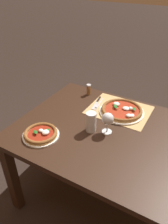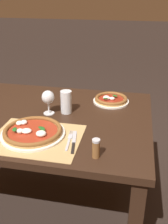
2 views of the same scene
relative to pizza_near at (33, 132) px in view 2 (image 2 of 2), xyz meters
name	(u,v)px [view 2 (image 2 of 2)]	position (x,y,z in m)	size (l,w,h in m)	color
ground_plane	(47,202)	(-0.06, 0.25, -0.76)	(24.00, 24.00, 0.00)	black
dining_table	(41,127)	(-0.06, 0.25, -0.12)	(1.39, 1.00, 0.74)	black
paper_placemat	(37,138)	(0.03, -0.03, -0.02)	(0.47, 0.38, 0.00)	tan
pizza_near	(33,132)	(0.00, 0.00, 0.00)	(0.35, 0.35, 0.05)	silver
pizza_far	(111,100)	(0.37, 0.54, 0.00)	(0.25, 0.25, 0.05)	silver
wine_glass	(48,98)	(0.00, 0.28, 0.08)	(0.08, 0.08, 0.16)	silver
pint_glass	(66,102)	(0.10, 0.32, 0.05)	(0.07, 0.07, 0.15)	silver
fork	(69,140)	(0.21, -0.02, -0.02)	(0.04, 0.20, 0.00)	#B7B7BC
knife	(74,142)	(0.24, -0.03, -0.02)	(0.05, 0.21, 0.01)	black
pepper_shaker	(96,148)	(0.37, -0.13, 0.03)	(0.04, 0.04, 0.10)	brown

